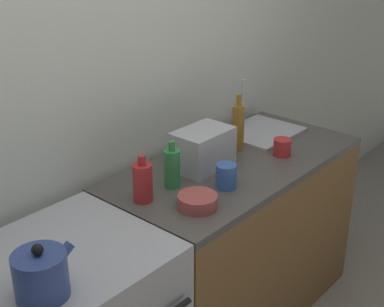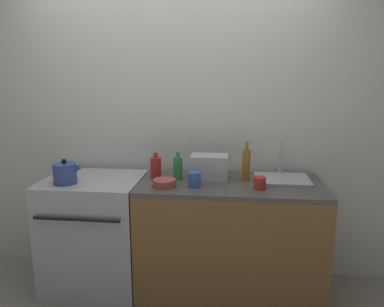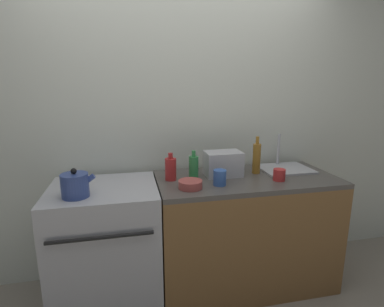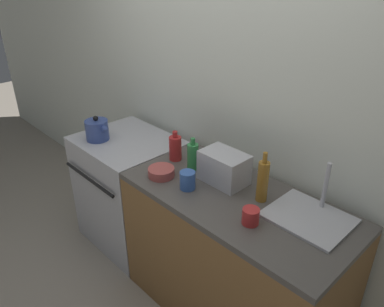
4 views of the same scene
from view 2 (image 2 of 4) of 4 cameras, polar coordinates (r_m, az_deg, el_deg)
wall_back at (r=3.14m, az=-2.80°, el=4.78°), size 8.00×0.05×2.60m
stove at (r=3.14m, az=-14.45°, el=-11.47°), size 0.74×0.67×0.90m
counter_block at (r=2.97m, az=5.78°, el=-12.81°), size 1.37×0.66×0.90m
kettle at (r=2.91m, az=-18.77°, el=-2.89°), size 0.21×0.17×0.19m
toaster at (r=2.86m, az=2.67°, el=-2.09°), size 0.28×0.19×0.19m
sink_tray at (r=2.95m, az=13.54°, el=-3.55°), size 0.41×0.34×0.28m
bottle_red at (r=2.90m, az=-5.53°, el=-2.15°), size 0.08×0.08×0.20m
bottle_green at (r=2.86m, az=-2.16°, el=-2.19°), size 0.07×0.07×0.22m
bottle_amber at (r=2.86m, az=8.26°, el=-1.64°), size 0.06×0.06×0.30m
cup_blue at (r=2.68m, az=0.39°, el=-3.99°), size 0.09×0.09×0.11m
cup_red at (r=2.68m, az=10.27°, el=-4.43°), size 0.09×0.09×0.09m
bowl at (r=2.70m, az=-4.24°, el=-4.51°), size 0.16×0.16×0.06m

